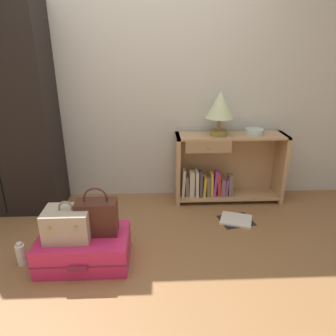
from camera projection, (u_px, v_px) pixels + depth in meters
name	position (u px, v px, depth m)	size (l,w,h in m)	color
ground_plane	(132.00, 284.00, 2.17)	(9.00, 9.00, 0.00)	olive
back_wall	(136.00, 74.00, 3.09)	(6.40, 0.10, 2.60)	beige
bookshelf	(223.00, 169.00, 3.28)	(1.13, 0.32, 0.72)	tan
table_lamp	(220.00, 107.00, 3.00)	(0.27, 0.27, 0.44)	olive
bowl	(254.00, 131.00, 3.14)	(0.18, 0.18, 0.05)	silver
suitcase_large	(85.00, 249.00, 2.36)	(0.68, 0.46, 0.23)	#DB2860
train_case	(68.00, 224.00, 2.26)	(0.33, 0.25, 0.30)	#B7A88E
handbag	(97.00, 217.00, 2.31)	(0.30, 0.15, 0.38)	#472319
bottle	(21.00, 254.00, 2.34)	(0.07, 0.07, 0.19)	white
open_book_on_floor	(236.00, 220.00, 2.96)	(0.35, 0.32, 0.02)	white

